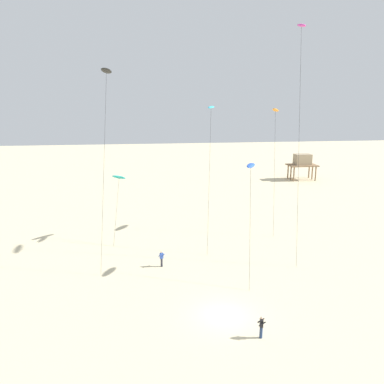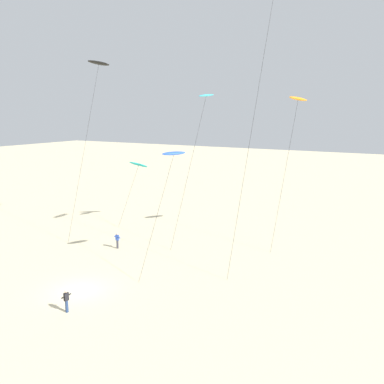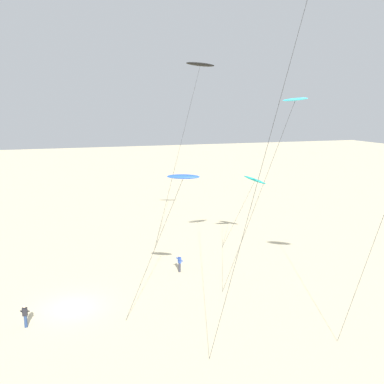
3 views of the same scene
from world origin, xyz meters
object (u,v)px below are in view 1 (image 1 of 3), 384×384
(kite_cyan, at_px, (211,110))
(kite_flyer_nearest, at_px, (162,258))
(kite_teal, at_px, (119,177))
(kite_magenta, at_px, (301,29))
(kite_orange, at_px, (276,111))
(kite_black, at_px, (106,73))
(kite_flyer_middle, at_px, (261,326))
(stilt_house, at_px, (302,161))
(kite_blue, at_px, (251,166))

(kite_cyan, relative_size, kite_flyer_nearest, 9.53)
(kite_teal, bearing_deg, kite_flyer_nearest, -65.66)
(kite_cyan, distance_m, kite_magenta, 12.36)
(kite_orange, xyz_separation_m, kite_black, (-20.03, -7.21, 3.80))
(kite_orange, bearing_deg, kite_magenta, -92.99)
(kite_flyer_middle, bearing_deg, kite_magenta, 62.17)
(kite_orange, bearing_deg, kite_cyan, -159.48)
(kite_orange, xyz_separation_m, kite_flyer_nearest, (-15.22, -10.74, -14.32))
(kite_orange, distance_m, kite_flyer_middle, 29.13)
(kite_flyer_nearest, height_order, stilt_house, stilt_house)
(kite_black, height_order, stilt_house, kite_black)
(kite_blue, height_order, kite_flyer_middle, kite_blue)
(kite_blue, relative_size, kite_magenta, 0.44)
(kite_cyan, distance_m, stilt_house, 43.97)
(kite_orange, height_order, stilt_house, kite_orange)
(kite_blue, bearing_deg, kite_orange, 61.73)
(kite_magenta, xyz_separation_m, kite_flyer_middle, (-8.68, -16.44, -22.62))
(kite_cyan, distance_m, kite_blue, 10.92)
(kite_magenta, xyz_separation_m, stilt_house, (18.05, 37.07, -19.52))
(kite_orange, xyz_separation_m, stilt_house, (17.67, 29.82, -11.23))
(kite_flyer_nearest, height_order, kite_flyer_middle, same)
(kite_cyan, bearing_deg, kite_blue, -78.22)
(kite_magenta, bearing_deg, kite_blue, -139.48)
(kite_cyan, height_order, kite_teal, kite_cyan)
(kite_black, distance_m, kite_flyer_nearest, 19.08)
(kite_cyan, height_order, kite_magenta, kite_magenta)
(kite_orange, relative_size, kite_blue, 1.47)
(kite_black, distance_m, kite_flyer_middle, 26.84)
(kite_black, bearing_deg, kite_cyan, 19.20)
(kite_teal, relative_size, kite_flyer_nearest, 4.84)
(kite_cyan, bearing_deg, kite_teal, 168.20)
(kite_magenta, relative_size, kite_black, 1.24)
(kite_cyan, bearing_deg, kite_magenta, -24.83)
(kite_teal, xyz_separation_m, kite_flyer_middle, (10.53, -22.61, -6.57))
(kite_blue, distance_m, kite_teal, 17.55)
(kite_cyan, xyz_separation_m, kite_flyer_nearest, (-6.35, -7.42, -14.54))
(kite_cyan, relative_size, kite_flyer_middle, 9.53)
(kite_teal, bearing_deg, kite_orange, 3.16)
(kite_magenta, bearing_deg, kite_cyan, 155.17)
(kite_orange, xyz_separation_m, kite_blue, (-6.89, -12.82, -4.79))
(kite_magenta, height_order, kite_flyer_nearest, kite_magenta)
(stilt_house, bearing_deg, kite_black, -135.52)
(kite_magenta, bearing_deg, stilt_house, 64.04)
(kite_orange, relative_size, kite_teal, 1.94)
(kite_flyer_middle, bearing_deg, kite_black, 123.63)
(kite_orange, height_order, kite_magenta, kite_magenta)
(kite_black, bearing_deg, kite_flyer_nearest, -36.35)
(kite_flyer_nearest, xyz_separation_m, kite_flyer_middle, (6.16, -12.95, 0.00))
(kite_cyan, height_order, kite_blue, kite_cyan)
(kite_teal, height_order, kite_flyer_middle, kite_teal)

